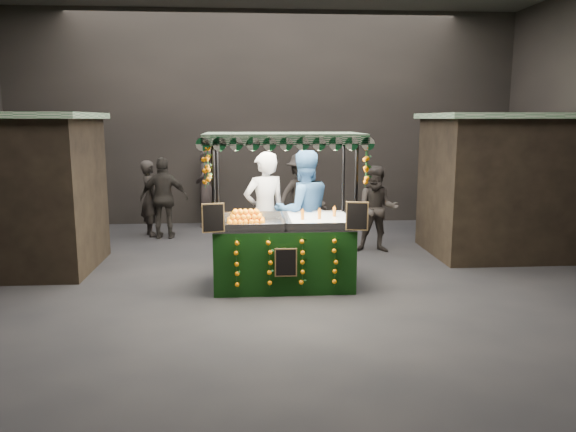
{
  "coord_description": "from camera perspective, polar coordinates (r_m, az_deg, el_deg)",
  "views": [
    {
      "loc": [
        -0.41,
        -8.37,
        2.49
      ],
      "look_at": [
        0.21,
        0.17,
        0.99
      ],
      "focal_mm": 34.57,
      "sensor_mm": 36.0,
      "label": 1
    }
  ],
  "objects": [
    {
      "name": "juice_stall",
      "position": [
        8.29,
        -0.42,
        -2.47
      ],
      "size": [
        2.37,
        1.39,
        2.29
      ],
      "color": "black",
      "rests_on": "ground"
    },
    {
      "name": "ground",
      "position": [
        8.74,
        -1.33,
        -6.64
      ],
      "size": [
        12.0,
        12.0,
        0.0
      ],
      "primitive_type": "plane",
      "color": "black",
      "rests_on": "ground"
    },
    {
      "name": "neighbour_stall_left",
      "position": [
        10.25,
        -27.08,
        2.21
      ],
      "size": [
        3.0,
        2.2,
        2.6
      ],
      "color": "black",
      "rests_on": "ground"
    },
    {
      "name": "shopper_7",
      "position": [
        12.26,
        -14.01,
        1.77
      ],
      "size": [
        0.6,
        0.7,
        1.63
      ],
      "rotation": [
        0.0,
        0.0,
        1.99
      ],
      "color": "black",
      "rests_on": "ground"
    },
    {
      "name": "shopper_6",
      "position": [
        13.1,
        -8.48,
        2.98
      ],
      "size": [
        0.53,
        0.73,
        1.86
      ],
      "rotation": [
        0.0,
        0.0,
        -1.7
      ],
      "color": "#2E2625",
      "rests_on": "ground"
    },
    {
      "name": "vendor_blue",
      "position": [
        9.06,
        1.58,
        0.46
      ],
      "size": [
        1.12,
        0.96,
        2.0
      ],
      "rotation": [
        0.0,
        0.0,
        3.37
      ],
      "color": "navy",
      "rests_on": "ground"
    },
    {
      "name": "shopper_1",
      "position": [
        10.59,
        9.17,
        0.7
      ],
      "size": [
        0.91,
        0.78,
        1.63
      ],
      "rotation": [
        0.0,
        0.0,
        -0.22
      ],
      "color": "#292422",
      "rests_on": "ground"
    },
    {
      "name": "neighbour_stall_right",
      "position": [
        11.04,
        21.71,
        3.07
      ],
      "size": [
        3.0,
        2.2,
        2.6
      ],
      "color": "black",
      "rests_on": "ground"
    },
    {
      "name": "shopper_4",
      "position": [
        12.23,
        -23.68,
        1.12
      ],
      "size": [
        0.92,
        0.8,
        1.59
      ],
      "rotation": [
        0.0,
        0.0,
        3.61
      ],
      "color": "#2C2724",
      "rests_on": "ground"
    },
    {
      "name": "shopper_2",
      "position": [
        11.91,
        -12.61,
        1.8
      ],
      "size": [
        1.02,
        0.45,
        1.71
      ],
      "rotation": [
        0.0,
        0.0,
        3.11
      ],
      "color": "black",
      "rests_on": "ground"
    },
    {
      "name": "shopper_3",
      "position": [
        11.47,
        1.44,
        1.98
      ],
      "size": [
        1.35,
        1.12,
        1.81
      ],
      "rotation": [
        0.0,
        0.0,
        0.45
      ],
      "color": "#2C2724",
      "rests_on": "ground"
    },
    {
      "name": "market_hall",
      "position": [
        8.42,
        -1.42,
        16.0
      ],
      "size": [
        12.1,
        10.1,
        5.05
      ],
      "color": "black",
      "rests_on": "ground"
    },
    {
      "name": "shopper_0",
      "position": [
        12.57,
        -22.78,
        1.56
      ],
      "size": [
        0.71,
        0.6,
        1.66
      ],
      "rotation": [
        0.0,
        0.0,
        0.39
      ],
      "color": "black",
      "rests_on": "ground"
    },
    {
      "name": "shopper_5",
      "position": [
        11.86,
        20.33,
        1.38
      ],
      "size": [
        1.38,
        1.56,
        1.71
      ],
      "rotation": [
        0.0,
        0.0,
        2.24
      ],
      "color": "black",
      "rests_on": "ground"
    },
    {
      "name": "vendor_grey",
      "position": [
        9.02,
        -2.41,
        0.35
      ],
      "size": [
        0.85,
        0.72,
        1.98
      ],
      "rotation": [
        0.0,
        0.0,
        3.54
      ],
      "color": "gray",
      "rests_on": "ground"
    }
  ]
}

